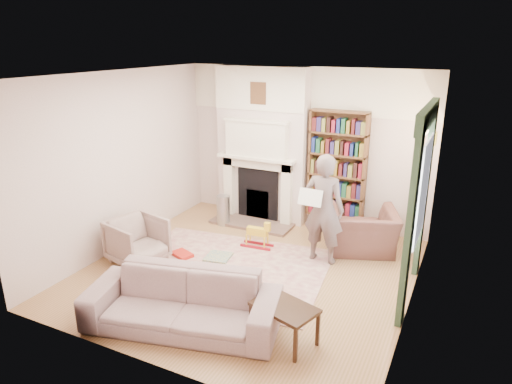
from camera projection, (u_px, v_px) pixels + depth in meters
The scene contains 25 objects.
floor at pixel (249, 271), 6.69m from camera, with size 4.50×4.50×0.00m, color olive.
ceiling at pixel (247, 75), 5.81m from camera, with size 4.50×4.50×0.00m, color white.
wall_back at pixel (305, 147), 8.17m from camera, with size 4.50×4.50×0.00m, color beige.
wall_front at pixel (141, 242), 4.33m from camera, with size 4.50×4.50×0.00m, color beige.
wall_left at pixel (121, 162), 7.18m from camera, with size 4.50×4.50×0.00m, color beige.
wall_right at pixel (420, 204), 5.32m from camera, with size 4.50×4.50×0.00m, color beige.
fireplace at pixel (262, 146), 8.31m from camera, with size 1.70×0.58×2.80m.
bookcase at pixel (337, 165), 7.86m from camera, with size 1.00×0.24×1.85m, color brown.
window at pixel (423, 191), 5.65m from camera, with size 0.02×0.90×1.30m, color silver.
curtain_left at pixel (410, 229), 5.15m from camera, with size 0.07×0.32×2.40m, color #2B432D.
curtain_right at pixel (425, 193), 6.34m from camera, with size 0.07×0.32×2.40m, color #2B432D.
pelmet at pixel (428, 115), 5.37m from camera, with size 0.09×1.70×0.24m, color #2B432D.
wall_sconce at pixel (421, 137), 6.53m from camera, with size 0.20×0.24×0.24m, color gold, non-canonical shape.
rug at pixel (226, 268), 6.77m from camera, with size 2.89×2.22×0.01m, color beige.
armchair_reading at pixel (361, 231), 7.24m from camera, with size 1.07×0.93×0.69m, color #4A3027.
armchair_left at pixel (137, 241), 6.89m from camera, with size 0.73×0.75×0.68m, color #B3A893.
sofa at pixel (182, 302), 5.31m from camera, with size 2.25×0.88×0.66m, color #A29185.
man_reading at pixel (324, 209), 6.75m from camera, with size 0.61×0.40×1.69m, color #614F4D.
newspaper at pixel (310, 197), 6.57m from camera, with size 0.35×0.02×0.25m, color white.
coffee_table at pixel (284, 323), 5.08m from camera, with size 0.70×0.45×0.45m, color #362513, non-canonical shape.
paraffin_heater at pixel (223, 210), 8.32m from camera, with size 0.24×0.24×0.55m, color #999BA0.
rocking_horse at pixel (257, 234), 7.40m from camera, with size 0.52×0.21×0.46m, color gold, non-canonical shape.
board_game at pixel (218, 257), 7.07m from camera, with size 0.37×0.37×0.03m, color #DEBD4E.
game_box_lid at pixel (182, 254), 7.13m from camera, with size 0.33×0.22×0.06m, color #B41E14.
comic_annuals at pixel (249, 288), 6.21m from camera, with size 0.64×0.54×0.02m.
Camera 1 is at (2.71, -5.33, 3.22)m, focal length 32.00 mm.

